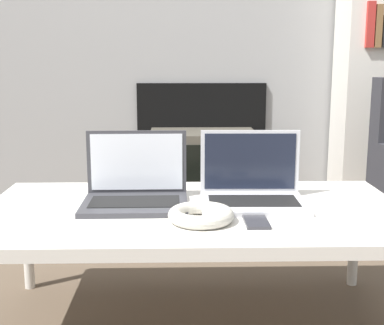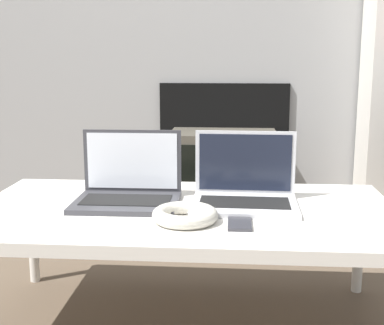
{
  "view_description": "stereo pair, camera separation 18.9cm",
  "coord_description": "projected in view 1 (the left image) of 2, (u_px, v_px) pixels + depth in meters",
  "views": [
    {
      "loc": [
        -0.05,
        -1.27,
        0.84
      ],
      "look_at": [
        0.0,
        0.58,
        0.47
      ],
      "focal_mm": 50.0,
      "sensor_mm": 36.0,
      "label": 1
    },
    {
      "loc": [
        0.14,
        -1.26,
        0.84
      ],
      "look_at": [
        0.0,
        0.58,
        0.47
      ],
      "focal_mm": 50.0,
      "sensor_mm": 36.0,
      "label": 2
    }
  ],
  "objects": [
    {
      "name": "laptop_right",
      "position": [
        252.0,
        188.0,
        1.66
      ],
      "size": [
        0.32,
        0.25,
        0.22
      ],
      "rotation": [
        0.0,
        0.0,
        -0.02
      ],
      "color": "silver",
      "rests_on": "table"
    },
    {
      "name": "tv",
      "position": [
        203.0,
        168.0,
        3.05
      ],
      "size": [
        0.59,
        0.37,
        0.42
      ],
      "color": "#4C473D",
      "rests_on": "ground_plane"
    },
    {
      "name": "laptop_left",
      "position": [
        136.0,
        189.0,
        1.65
      ],
      "size": [
        0.32,
        0.25,
        0.22
      ],
      "rotation": [
        0.0,
        0.0,
        0.01
      ],
      "color": "#38383D",
      "rests_on": "table"
    },
    {
      "name": "table",
      "position": [
        194.0,
        217.0,
        1.62
      ],
      "size": [
        1.27,
        0.69,
        0.39
      ],
      "color": "silver",
      "rests_on": "ground_plane"
    },
    {
      "name": "headphones",
      "position": [
        201.0,
        215.0,
        1.47
      ],
      "size": [
        0.18,
        0.18,
        0.04
      ],
      "color": "beige",
      "rests_on": "table"
    },
    {
      "name": "phone",
      "position": [
        256.0,
        220.0,
        1.47
      ],
      "size": [
        0.06,
        0.14,
        0.01
      ],
      "color": "#333338",
      "rests_on": "table"
    }
  ]
}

